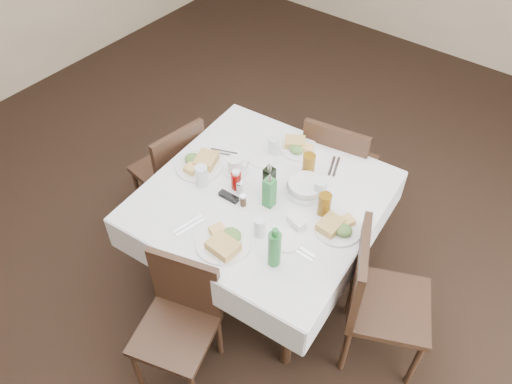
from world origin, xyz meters
TOP-DOWN VIEW (x-y plane):
  - ground_plane at (0.00, 0.00)m, footprint 7.00×7.00m
  - room_shell at (0.00, 0.00)m, footprint 6.04×7.04m
  - dining_table at (0.17, 0.02)m, footprint 1.37×1.37m
  - chair_north at (0.26, 0.73)m, footprint 0.50×0.50m
  - chair_south at (0.19, -0.73)m, footprint 0.49×0.49m
  - chair_east at (0.95, -0.03)m, footprint 0.58×0.58m
  - chair_west at (-0.63, 0.06)m, footprint 0.45×0.45m
  - meal_north at (0.10, 0.46)m, footprint 0.24×0.24m
  - meal_south at (0.23, -0.39)m, footprint 0.29×0.29m
  - meal_east at (0.64, 0.05)m, footprint 0.26×0.26m
  - meal_west at (-0.27, -0.03)m, footprint 0.29×0.29m
  - side_plate_a at (-0.01, 0.25)m, footprint 0.16×0.16m
  - side_plate_b at (0.48, -0.18)m, footprint 0.16×0.16m
  - water_n at (0.01, 0.34)m, footprint 0.07×0.07m
  - water_s at (0.34, -0.23)m, footprint 0.06×0.06m
  - water_e at (0.44, 0.19)m, footprint 0.07×0.07m
  - water_w at (-0.16, -0.13)m, footprint 0.07×0.07m
  - iced_tea_a at (0.28, 0.30)m, footprint 0.07×0.07m
  - iced_tea_b at (0.52, 0.10)m, footprint 0.07×0.07m
  - bread_basket at (0.35, 0.18)m, footprint 0.22×0.22m
  - oil_cruet_dark at (0.19, 0.05)m, footprint 0.06×0.06m
  - oil_cruet_green at (0.24, -0.02)m, footprint 0.06×0.06m
  - ketchup_bottle at (0.02, -0.03)m, footprint 0.06×0.06m
  - salt_shaker at (0.06, -0.05)m, footprint 0.04×0.04m
  - pepper_shaker at (0.13, -0.12)m, footprint 0.03×0.03m
  - coffee_mug at (-0.07, 0.07)m, footprint 0.14×0.14m
  - sunglasses at (0.03, -0.13)m, footprint 0.12×0.04m
  - green_bottle at (0.50, -0.33)m, footprint 0.07×0.07m
  - sugar_caddy at (0.45, -0.06)m, footprint 0.12×0.09m
  - cutlery_n at (0.37, 0.46)m, footprint 0.10×0.18m
  - cutlery_s at (-0.00, -0.42)m, footprint 0.08×0.19m
  - cutlery_e at (0.56, -0.19)m, footprint 0.18×0.05m
  - cutlery_w at (-0.24, 0.15)m, footprint 0.18×0.11m

SIDE VIEW (x-z plane):
  - ground_plane at x=0.00m, z-range 0.00..0.00m
  - chair_south at x=0.19m, z-range 0.06..0.89m
  - chair_west at x=-0.63m, z-range 0.06..0.91m
  - chair_north at x=0.26m, z-range 0.06..0.97m
  - chair_east at x=0.95m, z-range 0.07..0.99m
  - dining_table at x=0.17m, z-range 0.30..1.06m
  - cutlery_w at x=-0.24m, z-range 0.76..0.77m
  - cutlery_e at x=0.56m, z-range 0.76..0.77m
  - cutlery_n at x=0.37m, z-range 0.76..0.77m
  - cutlery_s at x=0.00m, z-range 0.76..0.77m
  - side_plate_b at x=0.48m, z-range 0.76..0.77m
  - side_plate_a at x=-0.01m, z-range 0.76..0.77m
  - sunglasses at x=0.03m, z-range 0.76..0.79m
  - meal_north at x=0.10m, z-range 0.76..0.81m
  - meal_east at x=0.64m, z-range 0.76..0.81m
  - meal_west at x=-0.27m, z-range 0.76..0.82m
  - meal_south at x=0.23m, z-range 0.76..0.82m
  - sugar_caddy at x=0.45m, z-range 0.76..0.82m
  - bread_basket at x=0.35m, z-range 0.76..0.83m
  - pepper_shaker at x=0.13m, z-range 0.76..0.84m
  - salt_shaker at x=0.06m, z-range 0.76..0.85m
  - coffee_mug at x=-0.07m, z-range 0.76..0.86m
  - water_s at x=0.34m, z-range 0.76..0.88m
  - ketchup_bottle at x=0.02m, z-range 0.76..0.89m
  - water_n at x=0.01m, z-range 0.76..0.88m
  - water_e at x=0.44m, z-range 0.76..0.89m
  - water_w at x=-0.16m, z-range 0.76..0.90m
  - iced_tea_b at x=0.52m, z-range 0.76..0.91m
  - iced_tea_a at x=0.28m, z-range 0.76..0.92m
  - oil_cruet_dark at x=0.19m, z-range 0.75..0.98m
  - oil_cruet_green at x=0.24m, z-range 0.74..0.99m
  - green_bottle at x=0.50m, z-range 0.75..1.00m
  - room_shell at x=0.00m, z-range 0.31..3.11m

